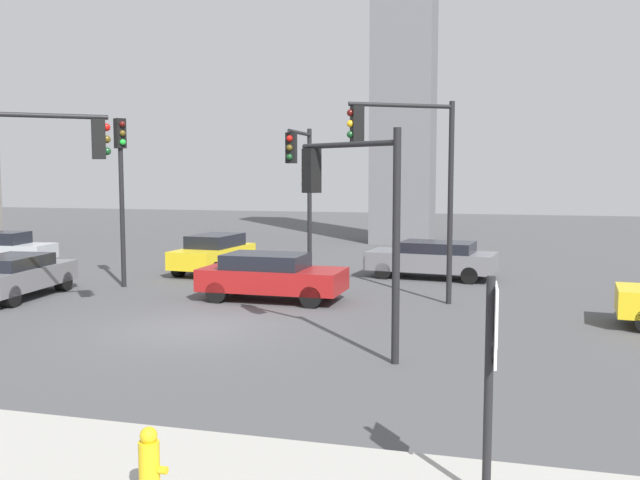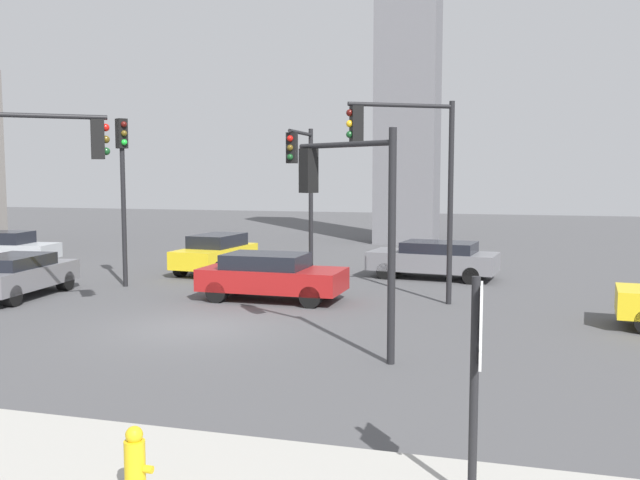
# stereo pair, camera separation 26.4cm
# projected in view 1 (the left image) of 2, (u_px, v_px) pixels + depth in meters

# --- Properties ---
(ground_plane) EXTENTS (106.33, 106.33, 0.00)m
(ground_plane) POSITION_uv_depth(u_px,v_px,m) (197.00, 328.00, 17.47)
(ground_plane) COLOR #4C4C4F
(direction_sign) EXTENTS (0.14, 0.69, 2.58)m
(direction_sign) POSITION_uv_depth(u_px,v_px,m) (491.00, 363.00, 7.80)
(direction_sign) COLOR black
(direction_sign) RESTS_ON ground_plane
(traffic_light_0) EXTENTS (2.85, 1.83, 5.99)m
(traffic_light_0) POSITION_uv_depth(u_px,v_px,m) (408.00, 160.00, 19.97)
(traffic_light_0) COLOR black
(traffic_light_0) RESTS_ON ground_plane
(traffic_light_1) EXTENTS (0.33, 2.70, 5.49)m
(traffic_light_1) POSITION_uv_depth(u_px,v_px,m) (301.00, 174.00, 23.91)
(traffic_light_1) COLOR black
(traffic_light_1) RESTS_ON ground_plane
(traffic_light_2) EXTENTS (0.49, 0.44, 5.74)m
(traffic_light_2) POSITION_uv_depth(u_px,v_px,m) (121.00, 171.00, 23.49)
(traffic_light_2) COLOR black
(traffic_light_2) RESTS_ON ground_plane
(traffic_light_3) EXTENTS (3.03, 2.32, 5.68)m
(traffic_light_3) POSITION_uv_depth(u_px,v_px,m) (25.00, 170.00, 16.91)
(traffic_light_3) COLOR black
(traffic_light_3) RESTS_ON ground_plane
(traffic_light_4) EXTENTS (2.51, 1.66, 4.79)m
(traffic_light_4) POSITION_uv_depth(u_px,v_px,m) (350.00, 198.00, 14.86)
(traffic_light_4) COLOR black
(traffic_light_4) RESTS_ON ground_plane
(fire_hydrant) EXTENTS (0.34, 0.24, 0.87)m
(fire_hydrant) POSITION_uv_depth(u_px,v_px,m) (150.00, 466.00, 7.86)
(fire_hydrant) COLOR gold
(fire_hydrant) RESTS_ON ground_plane
(car_0) EXTENTS (4.86, 2.53, 1.37)m
(car_0) POSITION_uv_depth(u_px,v_px,m) (433.00, 259.00, 25.80)
(car_0) COLOR slate
(car_0) RESTS_ON ground_plane
(car_2) EXTENTS (4.39, 2.01, 1.44)m
(car_2) POSITION_uv_depth(u_px,v_px,m) (271.00, 276.00, 21.26)
(car_2) COLOR maroon
(car_2) RESTS_ON ground_plane
(car_4) EXTENTS (2.01, 4.36, 1.49)m
(car_4) POSITION_uv_depth(u_px,v_px,m) (214.00, 253.00, 27.33)
(car_4) COLOR yellow
(car_4) RESTS_ON ground_plane
(car_5) EXTENTS (4.36, 2.19, 1.44)m
(car_5) POSITION_uv_depth(u_px,v_px,m) (1.00, 248.00, 29.24)
(car_5) COLOR #ADB2B7
(car_5) RESTS_ON ground_plane
(car_6) EXTENTS (2.27, 4.45, 1.35)m
(car_6) POSITION_uv_depth(u_px,v_px,m) (15.00, 275.00, 21.63)
(car_6) COLOR slate
(car_6) RESTS_ON ground_plane
(skyline_tower) EXTENTS (3.33, 3.33, 22.47)m
(skyline_tower) POSITION_uv_depth(u_px,v_px,m) (405.00, 41.00, 38.46)
(skyline_tower) COLOR slate
(skyline_tower) RESTS_ON ground_plane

